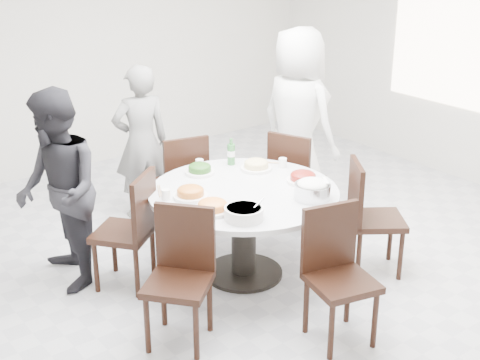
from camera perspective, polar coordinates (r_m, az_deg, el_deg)
floor at (r=5.89m, az=1.17°, el=-6.27°), size 6.00×6.00×0.01m
wall_back at (r=7.90m, az=-12.65°, el=11.17°), size 6.00×0.01×2.80m
wall_right at (r=7.59m, az=19.60°, el=10.05°), size 0.01×6.00×2.80m
window at (r=7.55m, az=19.61°, el=10.78°), size 0.04×2.20×1.40m
dining_table at (r=5.40m, az=0.32°, el=-4.56°), size 1.50×1.50×0.75m
chair_ne at (r=6.26m, az=4.90°, el=0.14°), size 0.55×0.55×0.95m
chair_n at (r=6.18m, az=-5.13°, el=-0.14°), size 0.50×0.50×0.95m
chair_nw at (r=5.30m, az=-9.96°, el=-4.23°), size 0.59×0.59×0.95m
chair_sw at (r=4.54m, az=-5.32°, el=-8.58°), size 0.59×0.59×0.95m
chair_s at (r=4.59m, az=8.70°, el=-8.38°), size 0.51×0.51×0.95m
chair_se at (r=5.54m, az=11.63°, el=-3.16°), size 0.59×0.59×0.95m
diner_right at (r=6.58m, az=4.93°, el=5.14°), size 0.68×0.95×1.81m
diner_middle at (r=6.44m, az=-8.44°, el=3.19°), size 0.61×0.46×1.50m
diner_left at (r=5.29m, az=-15.25°, el=-0.95°), size 0.73×0.87×1.59m
dish_greens at (r=5.58m, az=-3.45°, el=0.83°), size 0.24×0.24×0.06m
dish_pale at (r=5.66m, az=1.40°, el=1.21°), size 0.26×0.26×0.07m
dish_orange at (r=5.10m, az=-4.24°, el=-1.15°), size 0.27×0.27×0.07m
dish_redbrown at (r=5.41m, az=5.39°, el=0.13°), size 0.26×0.26×0.07m
dish_tofu at (r=4.85m, az=-2.35°, el=-2.34°), size 0.27×0.27×0.07m
rice_bowl at (r=5.09m, az=6.18°, el=-0.98°), size 0.28×0.28×0.12m
soup_bowl at (r=4.73m, az=0.33°, el=-2.84°), size 0.28×0.28×0.09m
beverage_bottle at (r=5.75m, az=-0.76°, el=2.44°), size 0.07×0.07×0.23m
tea_cups at (r=5.69m, az=-3.40°, el=1.34°), size 0.07×0.07×0.08m
chopsticks at (r=5.73m, az=-3.53°, el=1.12°), size 0.24×0.04×0.01m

